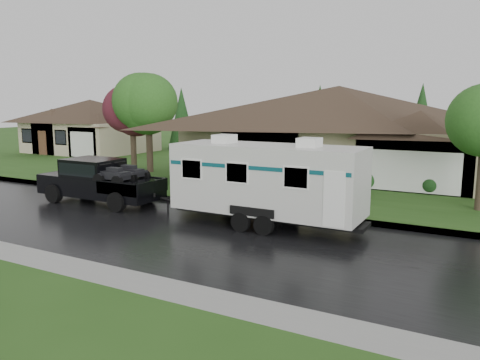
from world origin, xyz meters
name	(u,v)px	position (x,y,z in m)	size (l,w,h in m)	color
ground	(189,217)	(0.00, 0.00, 0.00)	(140.00, 140.00, 0.00)	#285019
road	(159,228)	(0.00, -2.00, 0.01)	(140.00, 8.00, 0.01)	black
curb	(217,205)	(0.00, 2.25, 0.07)	(140.00, 0.50, 0.15)	gray
lawn	(312,170)	(0.00, 15.00, 0.07)	(140.00, 26.00, 0.15)	#285019
house_main	(342,120)	(2.29, 13.84, 3.59)	(19.44, 10.80, 6.90)	tan
house_far	(91,121)	(-21.78, 15.85, 2.97)	(10.80, 8.64, 5.80)	#B8AD89
tree_left_green	(148,104)	(-8.97, 8.47, 4.62)	(3.89, 3.89, 6.44)	#382B1E
tree_red	(132,113)	(-10.72, 8.89, 3.97)	(3.33, 3.33, 5.51)	#382B1E
shrub_row	(312,175)	(2.00, 9.30, 0.65)	(13.60, 1.00, 1.00)	#143814
pickup_truck	(98,179)	(-5.35, 0.25, 1.12)	(6.25, 2.38, 2.08)	black
travel_trailer	(267,179)	(3.46, 0.25, 1.83)	(7.71, 2.71, 3.46)	silver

